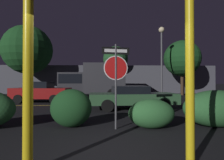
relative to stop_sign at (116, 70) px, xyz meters
The scene contains 16 objects.
ground_plane 2.67m from the stop_sign, 99.55° to the right, with size 260.00×260.00×0.00m, color black.
road_center_stripe 5.80m from the stop_sign, 93.37° to the left, with size 32.33×0.12×0.01m, color gold.
stop_sign is the anchor object (origin of this frame).
yellow_pole_left 2.96m from the stop_sign, 121.50° to the right, with size 0.16×0.16×3.29m, color yellow.
yellow_pole_right 2.64m from the stop_sign, 64.29° to the right, with size 0.15×0.15×3.55m, color yellow.
hedge_bush_1 1.89m from the stop_sign, 167.87° to the left, with size 1.31×1.00×1.21m, color #19421E.
hedge_bush_2 1.76m from the stop_sign, ahead, with size 1.43×0.91×0.91m, color #2D6633.
hedge_bush_3 3.47m from the stop_sign, ahead, with size 2.15×1.20×1.18m, color #2D6633.
passing_car_1 8.80m from the stop_sign, 124.04° to the left, with size 4.09×2.05×1.46m.
passing_car_2 4.30m from the stop_sign, 74.69° to the left, with size 4.73×2.18×1.23m.
delivery_truck 11.42m from the stop_sign, 97.55° to the left, with size 6.16×2.54×3.18m.
street_lamp 11.98m from the stop_sign, 65.34° to the left, with size 0.53×0.53×6.54m.
tree_0 16.87m from the stop_sign, 122.24° to the left, with size 5.27×5.27×7.60m.
tree_1 15.87m from the stop_sign, 59.13° to the left, with size 3.92×3.92×6.00m.
tree_2 16.07m from the stop_sign, 86.77° to the left, with size 3.04×3.04×5.80m.
building_backdrop 18.68m from the stop_sign, 91.75° to the left, with size 28.37×4.78×3.52m, color #4C4C56.
Camera 1 is at (0.01, -3.41, 1.44)m, focal length 28.00 mm.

